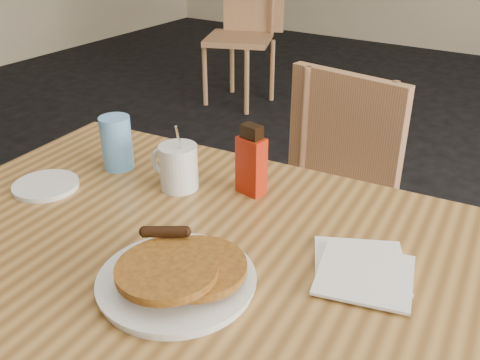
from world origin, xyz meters
name	(u,v)px	position (x,y,z in m)	size (l,w,h in m)	color
main_table	(193,258)	(-0.04, -0.05, 0.71)	(1.36, 0.98, 0.75)	#A3753A
chair_main_far	(328,190)	(-0.05, 0.67, 0.53)	(0.46, 0.46, 0.89)	tan
chair_wall_extra	(246,21)	(-1.58, 2.62, 0.59)	(0.58, 0.60, 0.99)	tan
pancake_plate	(177,274)	(0.02, -0.18, 0.77)	(0.28, 0.28, 0.08)	silver
coffee_mug	(178,166)	(-0.21, 0.11, 0.81)	(0.13, 0.09, 0.17)	silver
syrup_bottle	(251,162)	(-0.05, 0.18, 0.83)	(0.07, 0.05, 0.17)	maroon
napkin_stack	(362,270)	(0.28, 0.03, 0.76)	(0.23, 0.24, 0.01)	silver
blue_tumbler	(117,143)	(-0.41, 0.12, 0.82)	(0.08, 0.08, 0.14)	#61A1E3
side_saucer	(46,186)	(-0.47, -0.06, 0.76)	(0.15, 0.15, 0.01)	silver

